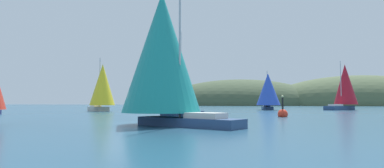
# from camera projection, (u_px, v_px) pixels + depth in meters

# --- Properties ---
(ground_plane) EXTENTS (360.00, 360.00, 0.00)m
(ground_plane) POSITION_uv_depth(u_px,v_px,m) (121.00, 123.00, 24.21)
(ground_plane) COLOR navy
(headland_center) EXTENTS (80.59, 44.00, 25.67)m
(headland_center) POSITION_uv_depth(u_px,v_px,m) (239.00, 105.00, 156.05)
(headland_center) COLOR #425138
(headland_center) RESTS_ON ground_plane
(headland_right) EXTENTS (85.55, 44.00, 28.12)m
(headland_right) POSITION_uv_depth(u_px,v_px,m) (358.00, 106.00, 146.47)
(headland_right) COLOR #4C5B3D
(headland_right) RESTS_ON ground_plane
(sailboat_yellow_sail) EXTENTS (7.99, 8.14, 9.75)m
(sailboat_yellow_sail) POSITION_uv_depth(u_px,v_px,m) (102.00, 86.00, 56.61)
(sailboat_yellow_sail) COLOR #B7B2A8
(sailboat_yellow_sail) RESTS_ON ground_plane
(sailboat_white_mainsail) EXTENTS (6.09, 8.38, 9.09)m
(sailboat_white_mainsail) POSITION_uv_depth(u_px,v_px,m) (174.00, 71.00, 32.34)
(sailboat_white_mainsail) COLOR navy
(sailboat_white_mainsail) RESTS_ON ground_plane
(sailboat_crimson_sail) EXTENTS (8.83, 9.17, 10.22)m
(sailboat_crimson_sail) POSITION_uv_depth(u_px,v_px,m) (345.00, 86.00, 66.95)
(sailboat_crimson_sail) COLOR navy
(sailboat_crimson_sail) RESTS_ON ground_plane
(sailboat_teal_sail) EXTENTS (9.87, 7.63, 11.38)m
(sailboat_teal_sail) POSITION_uv_depth(u_px,v_px,m) (163.00, 54.00, 22.71)
(sailboat_teal_sail) COLOR navy
(sailboat_teal_sail) RESTS_ON ground_plane
(sailboat_blue_spinnaker) EXTENTS (5.20, 8.05, 8.30)m
(sailboat_blue_spinnaker) POSITION_uv_depth(u_px,v_px,m) (268.00, 90.00, 65.97)
(sailboat_blue_spinnaker) COLOR navy
(sailboat_blue_spinnaker) RESTS_ON ground_plane
(channel_buoy) EXTENTS (1.10, 1.10, 2.64)m
(channel_buoy) POSITION_uv_depth(u_px,v_px,m) (283.00, 114.00, 34.79)
(channel_buoy) COLOR red
(channel_buoy) RESTS_ON ground_plane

